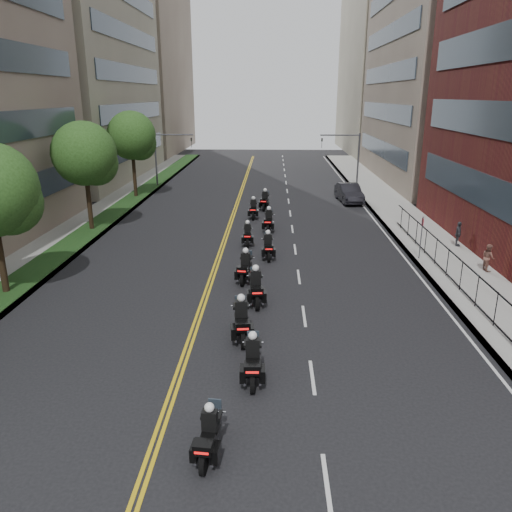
{
  "coord_description": "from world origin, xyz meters",
  "views": [
    {
      "loc": [
        1.77,
        -10.18,
        9.32
      ],
      "look_at": [
        0.96,
        13.36,
        1.68
      ],
      "focal_mm": 35.0,
      "sensor_mm": 36.0,
      "label": 1
    }
  ],
  "objects_px": {
    "motorcycle_0": "(209,436)",
    "motorcycle_8": "(253,210)",
    "motorcycle_9": "(265,201)",
    "motorcycle_2": "(242,322)",
    "pedestrian_b": "(488,257)",
    "parked_sedan": "(349,193)",
    "motorcycle_6": "(248,235)",
    "pedestrian_c": "(458,234)",
    "motorcycle_5": "(268,247)",
    "motorcycle_7": "(269,221)",
    "motorcycle_1": "(253,362)",
    "motorcycle_3": "(256,289)",
    "motorcycle_4": "(245,268)"
  },
  "relations": [
    {
      "from": "motorcycle_4",
      "to": "pedestrian_c",
      "type": "bearing_deg",
      "value": 32.99
    },
    {
      "from": "motorcycle_5",
      "to": "motorcycle_8",
      "type": "height_order",
      "value": "motorcycle_8"
    },
    {
      "from": "motorcycle_1",
      "to": "motorcycle_6",
      "type": "relative_size",
      "value": 1.09
    },
    {
      "from": "motorcycle_8",
      "to": "pedestrian_c",
      "type": "bearing_deg",
      "value": -29.6
    },
    {
      "from": "motorcycle_4",
      "to": "motorcycle_6",
      "type": "height_order",
      "value": "motorcycle_4"
    },
    {
      "from": "motorcycle_1",
      "to": "motorcycle_8",
      "type": "xyz_separation_m",
      "value": [
        -0.91,
        23.52,
        -0.01
      ]
    },
    {
      "from": "motorcycle_0",
      "to": "motorcycle_8",
      "type": "height_order",
      "value": "motorcycle_8"
    },
    {
      "from": "motorcycle_5",
      "to": "motorcycle_8",
      "type": "relative_size",
      "value": 0.99
    },
    {
      "from": "motorcycle_4",
      "to": "pedestrian_b",
      "type": "relative_size",
      "value": 1.62
    },
    {
      "from": "motorcycle_8",
      "to": "pedestrian_b",
      "type": "distance_m",
      "value": 18.09
    },
    {
      "from": "parked_sedan",
      "to": "motorcycle_8",
      "type": "bearing_deg",
      "value": -147.54
    },
    {
      "from": "motorcycle_0",
      "to": "motorcycle_7",
      "type": "bearing_deg",
      "value": 92.26
    },
    {
      "from": "motorcycle_8",
      "to": "motorcycle_9",
      "type": "height_order",
      "value": "motorcycle_9"
    },
    {
      "from": "motorcycle_2",
      "to": "pedestrian_b",
      "type": "bearing_deg",
      "value": 25.69
    },
    {
      "from": "motorcycle_0",
      "to": "motorcycle_8",
      "type": "relative_size",
      "value": 0.91
    },
    {
      "from": "motorcycle_7",
      "to": "motorcycle_4",
      "type": "bearing_deg",
      "value": -92.76
    },
    {
      "from": "motorcycle_2",
      "to": "motorcycle_1",
      "type": "bearing_deg",
      "value": -86.1
    },
    {
      "from": "motorcycle_9",
      "to": "motorcycle_3",
      "type": "bearing_deg",
      "value": -83.95
    },
    {
      "from": "motorcycle_5",
      "to": "parked_sedan",
      "type": "distance_m",
      "value": 18.19
    },
    {
      "from": "motorcycle_5",
      "to": "parked_sedan",
      "type": "bearing_deg",
      "value": 63.1
    },
    {
      "from": "motorcycle_0",
      "to": "motorcycle_8",
      "type": "distance_m",
      "value": 27.32
    },
    {
      "from": "motorcycle_1",
      "to": "motorcycle_3",
      "type": "xyz_separation_m",
      "value": [
        -0.12,
        6.6,
        0.04
      ]
    },
    {
      "from": "motorcycle_2",
      "to": "motorcycle_3",
      "type": "relative_size",
      "value": 1.0
    },
    {
      "from": "motorcycle_2",
      "to": "motorcycle_8",
      "type": "distance_m",
      "value": 20.51
    },
    {
      "from": "motorcycle_2",
      "to": "parked_sedan",
      "type": "height_order",
      "value": "motorcycle_2"
    },
    {
      "from": "motorcycle_3",
      "to": "motorcycle_9",
      "type": "height_order",
      "value": "motorcycle_3"
    },
    {
      "from": "motorcycle_8",
      "to": "parked_sedan",
      "type": "bearing_deg",
      "value": 38.39
    },
    {
      "from": "motorcycle_0",
      "to": "motorcycle_8",
      "type": "xyz_separation_m",
      "value": [
        0.1,
        27.32,
        0.06
      ]
    },
    {
      "from": "motorcycle_3",
      "to": "motorcycle_7",
      "type": "xyz_separation_m",
      "value": [
        0.46,
        13.01,
        -0.03
      ]
    },
    {
      "from": "motorcycle_5",
      "to": "pedestrian_c",
      "type": "relative_size",
      "value": 1.47
    },
    {
      "from": "motorcycle_3",
      "to": "motorcycle_2",
      "type": "bearing_deg",
      "value": -102.38
    },
    {
      "from": "motorcycle_3",
      "to": "motorcycle_6",
      "type": "bearing_deg",
      "value": 89.86
    },
    {
      "from": "motorcycle_1",
      "to": "motorcycle_2",
      "type": "bearing_deg",
      "value": 99.04
    },
    {
      "from": "motorcycle_6",
      "to": "pedestrian_b",
      "type": "xyz_separation_m",
      "value": [
        13.35,
        -4.92,
        0.26
      ]
    },
    {
      "from": "motorcycle_2",
      "to": "motorcycle_4",
      "type": "relative_size",
      "value": 1.05
    },
    {
      "from": "motorcycle_3",
      "to": "pedestrian_b",
      "type": "bearing_deg",
      "value": 14.98
    },
    {
      "from": "motorcycle_2",
      "to": "motorcycle_7",
      "type": "height_order",
      "value": "motorcycle_2"
    },
    {
      "from": "motorcycle_8",
      "to": "motorcycle_1",
      "type": "bearing_deg",
      "value": -87.41
    },
    {
      "from": "motorcycle_4",
      "to": "motorcycle_6",
      "type": "distance_m",
      "value": 6.64
    },
    {
      "from": "motorcycle_8",
      "to": "motorcycle_5",
      "type": "bearing_deg",
      "value": -82.45
    },
    {
      "from": "motorcycle_2",
      "to": "pedestrian_c",
      "type": "xyz_separation_m",
      "value": [
        12.92,
        12.85,
        0.2
      ]
    },
    {
      "from": "motorcycle_9",
      "to": "pedestrian_b",
      "type": "height_order",
      "value": "motorcycle_9"
    },
    {
      "from": "motorcycle_4",
      "to": "motorcycle_7",
      "type": "xyz_separation_m",
      "value": [
        1.12,
        10.1,
        0.0
      ]
    },
    {
      "from": "motorcycle_6",
      "to": "motorcycle_9",
      "type": "xyz_separation_m",
      "value": [
        0.93,
        10.49,
        0.08
      ]
    },
    {
      "from": "motorcycle_0",
      "to": "motorcycle_2",
      "type": "distance_m",
      "value": 6.83
    },
    {
      "from": "motorcycle_5",
      "to": "motorcycle_7",
      "type": "height_order",
      "value": "motorcycle_7"
    },
    {
      "from": "motorcycle_1",
      "to": "motorcycle_3",
      "type": "bearing_deg",
      "value": 89.48
    },
    {
      "from": "motorcycle_6",
      "to": "motorcycle_7",
      "type": "height_order",
      "value": "motorcycle_7"
    },
    {
      "from": "motorcycle_3",
      "to": "pedestrian_b",
      "type": "xyz_separation_m",
      "value": [
        12.48,
        4.62,
        0.16
      ]
    },
    {
      "from": "motorcycle_1",
      "to": "pedestrian_c",
      "type": "bearing_deg",
      "value": 50.5
    }
  ]
}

